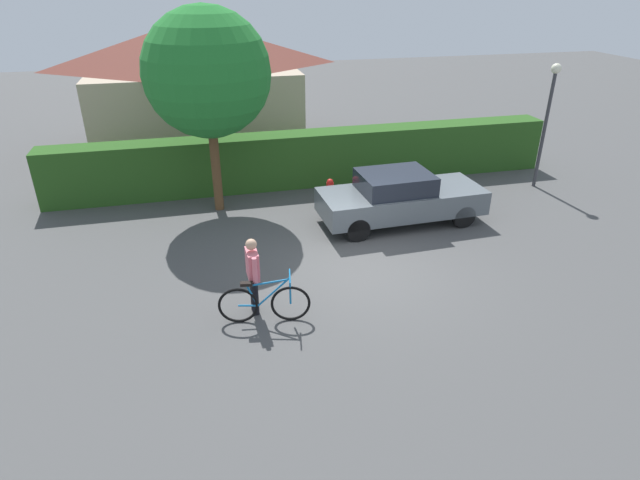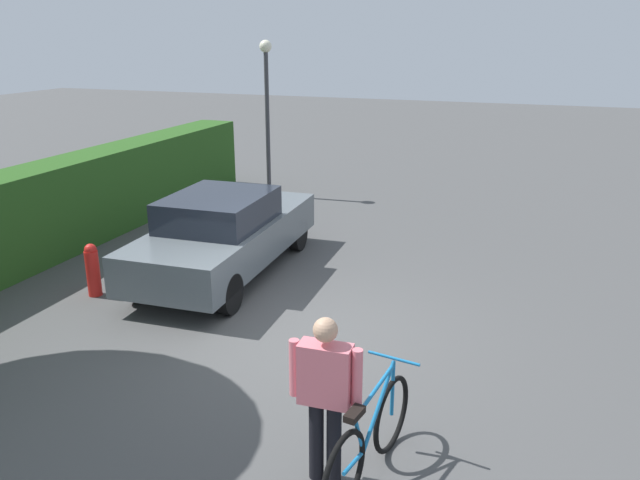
% 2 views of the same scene
% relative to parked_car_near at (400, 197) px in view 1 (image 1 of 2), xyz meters
% --- Properties ---
extents(ground_plane, '(60.00, 60.00, 0.00)m').
position_rel_parked_car_near_xyz_m(ground_plane, '(-1.62, -1.94, -0.69)').
color(ground_plane, '#494949').
extents(hedge_row, '(15.17, 0.90, 1.59)m').
position_rel_parked_car_near_xyz_m(hedge_row, '(-1.62, 3.34, 0.10)').
color(hedge_row, '#28531C').
rests_on(hedge_row, ground).
extents(house_distant, '(7.37, 5.31, 4.40)m').
position_rel_parked_car_near_xyz_m(house_distant, '(-4.70, 8.30, 1.56)').
color(house_distant, tan).
rests_on(house_distant, ground).
extents(parked_car_near, '(4.24, 1.76, 1.36)m').
position_rel_parked_car_near_xyz_m(parked_car_near, '(0.00, 0.00, 0.00)').
color(parked_car_near, slate).
rests_on(parked_car_near, ground).
extents(bicycle, '(1.68, 0.50, 0.97)m').
position_rel_parked_car_near_xyz_m(bicycle, '(-4.01, -3.53, -0.29)').
color(bicycle, black).
rests_on(bicycle, ground).
extents(person_rider, '(0.21, 0.64, 1.55)m').
position_rel_parked_car_near_xyz_m(person_rider, '(-4.15, -3.17, 0.20)').
color(person_rider, black).
rests_on(person_rider, ground).
extents(street_lamp, '(0.28, 0.28, 3.59)m').
position_rel_parked_car_near_xyz_m(street_lamp, '(4.98, 1.48, 1.68)').
color(street_lamp, '#38383D').
rests_on(street_lamp, ground).
extents(tree_kerbside, '(3.16, 3.16, 5.20)m').
position_rel_parked_car_near_xyz_m(tree_kerbside, '(-4.46, 1.99, 2.91)').
color(tree_kerbside, brown).
rests_on(tree_kerbside, ground).
extents(fire_hydrant, '(0.20, 0.20, 0.81)m').
position_rel_parked_car_near_xyz_m(fire_hydrant, '(-1.47, 1.43, -0.28)').
color(fire_hydrant, red).
rests_on(fire_hydrant, ground).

